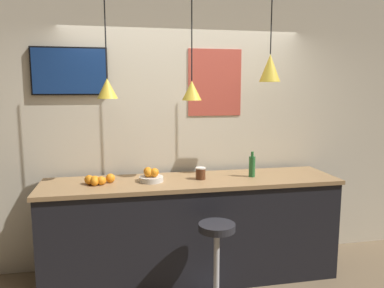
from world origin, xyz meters
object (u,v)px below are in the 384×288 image
Objects in this scene: bar_stool at (217,258)px; fruit_bowl at (151,176)px; spread_jar at (201,173)px; mounted_tv at (70,71)px; juice_bottle at (252,166)px.

fruit_bowl is at bearing 130.43° from bar_stool.
spread_jar is 0.16× the size of mounted_tv.
fruit_bowl is at bearing -29.11° from mounted_tv.
mounted_tv is at bearing 150.89° from fruit_bowl.
fruit_bowl is (-0.50, 0.58, 0.60)m from bar_stool.
fruit_bowl is 0.49m from spread_jar.
bar_stool is 1.02m from juice_bottle.
mounted_tv is at bearing 166.87° from juice_bottle.
juice_bottle is 2.18× the size of spread_jar.
fruit_bowl is 0.89× the size of juice_bottle.
juice_bottle is (0.52, 0.59, 0.66)m from bar_stool.
juice_bottle reaches higher than fruit_bowl.
mounted_tv reaches higher than juice_bottle.
mounted_tv reaches higher than bar_stool.
bar_stool is 3.37× the size of fruit_bowl.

